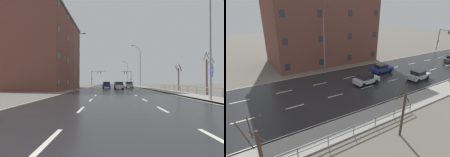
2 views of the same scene
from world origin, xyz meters
TOP-DOWN VIEW (x-y plane):
  - ground_plane at (0.00, 48.00)m, footprint 160.00×160.00m
  - road_asphalt_strip at (0.00, 60.00)m, footprint 14.00×120.00m
  - sidewalk_right at (8.43, 60.00)m, footprint 3.00×120.00m
  - guardrail at (9.85, 20.13)m, footprint 0.07×27.98m
  - street_lamp_foreground at (7.45, 11.83)m, footprint 2.49×0.24m
  - street_lamp_midground at (7.45, 46.36)m, footprint 2.52×0.24m
  - street_lamp_distant at (7.43, 80.89)m, footprint 2.65×0.24m
  - street_lamp_left_bank at (-7.47, 32.55)m, footprint 2.27×0.24m
  - highway_sign at (8.39, 13.13)m, footprint 0.09×0.68m
  - traffic_signal_right at (6.87, 70.02)m, footprint 4.31×0.36m
  - traffic_signal_left at (-6.50, 68.66)m, footprint 5.59×0.36m
  - car_distant at (4.17, 43.44)m, footprint 2.02×4.20m
  - car_near_left at (1.22, 35.07)m, footprint 1.99×4.18m
  - car_mid_centre at (1.63, 58.77)m, footprint 1.94×4.15m
  - car_far_right at (-1.46, 40.90)m, footprint 1.91×4.14m
  - brick_building at (-15.24, 35.78)m, footprint 12.82×22.14m
  - bare_tree_near at (11.17, 18.96)m, footprint 1.18×1.25m
  - bare_tree_mid at (11.90, 30.00)m, footprint 1.26×1.17m

SIDE VIEW (x-z plane):
  - ground_plane at x=0.00m, z-range -0.12..0.00m
  - road_asphalt_strip at x=0.00m, z-range 0.00..0.02m
  - sidewalk_right at x=8.43m, z-range 0.00..0.12m
  - guardrail at x=9.85m, z-range 0.21..1.21m
  - car_distant at x=4.17m, z-range 0.02..1.59m
  - car_near_left at x=1.22m, z-range 0.02..1.59m
  - car_mid_centre at x=1.63m, z-range 0.02..1.59m
  - car_far_right at x=-1.46m, z-range 0.02..1.59m
  - highway_sign at x=8.39m, z-range 0.46..3.73m
  - bare_tree_mid at x=11.90m, z-range -0.06..4.85m
  - bare_tree_near at x=11.17m, z-range -0.19..5.10m
  - traffic_signal_right at x=6.87m, z-range 1.07..6.99m
  - traffic_signal_left at x=-6.50m, z-range 1.15..7.10m
  - street_lamp_distant at x=7.43m, z-range -0.13..10.77m
  - street_lamp_foreground at x=7.45m, z-range -0.11..10.96m
  - street_lamp_left_bank at x=-7.47m, z-range -0.09..11.09m
  - street_lamp_midground at x=7.45m, z-range -0.12..11.46m
  - brick_building at x=-15.24m, z-range 0.01..15.50m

